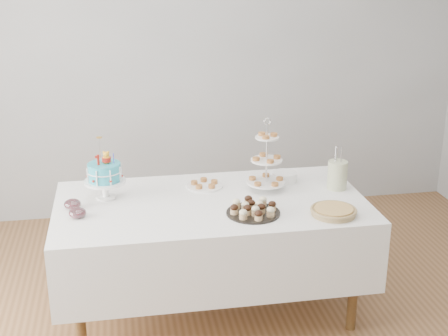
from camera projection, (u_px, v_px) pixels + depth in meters
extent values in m
plane|color=brown|center=(220.00, 335.00, 3.84)|extent=(5.00, 5.00, 0.00)
cube|color=gray|center=(180.00, 61.00, 5.25)|extent=(5.00, 0.04, 2.70)
cube|color=white|center=(212.00, 234.00, 3.94)|extent=(1.92, 1.02, 0.45)
cylinder|color=brown|center=(79.00, 307.00, 3.53)|extent=(0.06, 0.06, 0.67)
cylinder|color=brown|center=(354.00, 281.00, 3.80)|extent=(0.06, 0.06, 0.67)
cylinder|color=brown|center=(84.00, 248.00, 4.22)|extent=(0.06, 0.06, 0.67)
cylinder|color=brown|center=(316.00, 230.00, 4.48)|extent=(0.06, 0.06, 0.67)
cylinder|color=#2AA3B9|center=(104.00, 172.00, 3.85)|extent=(0.20, 0.20, 0.11)
torus|color=white|center=(104.00, 171.00, 3.84)|extent=(0.22, 0.22, 0.01)
cube|color=#B01D12|center=(98.00, 160.00, 3.79)|extent=(0.02, 0.02, 0.06)
cylinder|color=#2D37BF|center=(114.00, 158.00, 3.82)|extent=(0.01, 0.01, 0.06)
cylinder|color=silver|center=(100.00, 150.00, 3.82)|extent=(0.00, 0.00, 0.16)
cylinder|color=#F3B443|center=(99.00, 137.00, 3.79)|extent=(0.04, 0.04, 0.01)
cylinder|color=black|center=(253.00, 213.00, 3.68)|extent=(0.32, 0.32, 0.01)
ellipsoid|color=black|center=(243.00, 206.00, 3.65)|extent=(0.05, 0.05, 0.04)
ellipsoid|color=beige|center=(264.00, 205.00, 3.67)|extent=(0.05, 0.05, 0.04)
cylinder|color=tan|center=(333.00, 212.00, 3.66)|extent=(0.26, 0.26, 0.03)
cylinder|color=#B98548|center=(334.00, 209.00, 3.65)|extent=(0.23, 0.23, 0.02)
torus|color=tan|center=(334.00, 210.00, 3.66)|extent=(0.27, 0.27, 0.02)
cylinder|color=silver|center=(267.00, 157.00, 3.97)|extent=(0.01, 0.01, 0.44)
cylinder|color=white|center=(266.00, 182.00, 4.03)|extent=(0.25, 0.25, 0.01)
cylinder|color=white|center=(267.00, 160.00, 3.98)|extent=(0.20, 0.20, 0.01)
cylinder|color=white|center=(267.00, 138.00, 3.93)|extent=(0.15, 0.15, 0.01)
torus|color=silver|center=(268.00, 121.00, 3.89)|extent=(0.05, 0.01, 0.05)
cylinder|color=white|center=(285.00, 177.00, 4.18)|extent=(0.17, 0.17, 0.06)
cylinder|color=white|center=(205.00, 186.00, 4.09)|extent=(0.24, 0.24, 0.01)
ellipsoid|color=silver|center=(77.00, 213.00, 3.62)|extent=(0.10, 0.10, 0.06)
cylinder|color=#5E0814|center=(78.00, 214.00, 3.62)|extent=(0.07, 0.07, 0.03)
ellipsoid|color=silver|center=(72.00, 204.00, 3.74)|extent=(0.10, 0.10, 0.06)
cylinder|color=#5E0814|center=(73.00, 205.00, 3.75)|extent=(0.07, 0.07, 0.03)
cylinder|color=silver|center=(337.00, 175.00, 4.04)|extent=(0.13, 0.13, 0.19)
cylinder|color=silver|center=(346.00, 171.00, 4.06)|extent=(0.01, 0.01, 0.10)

